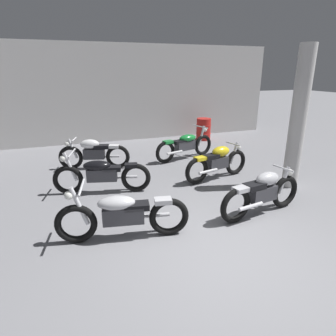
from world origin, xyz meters
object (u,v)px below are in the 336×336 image
object	(u,v)px
support_pillar	(298,119)
motorcycle_left_row_1	(101,174)
motorcycle_left_row_0	(122,214)
motorcycle_right_row_2	(185,145)
motorcycle_left_row_2	(94,153)
motorcycle_right_row_1	(218,162)
oil_drum	(204,129)
motorcycle_right_row_0	(263,192)

from	to	relation	value
support_pillar	motorcycle_left_row_1	bearing A→B (deg)	165.56
motorcycle_left_row_0	motorcycle_right_row_2	distance (m)	4.75
motorcycle_left_row_1	motorcycle_left_row_2	distance (m)	1.81
support_pillar	motorcycle_right_row_1	size ratio (longest dim) A/B	1.64
motorcycle_right_row_2	oil_drum	size ratio (longest dim) A/B	2.49
support_pillar	motorcycle_left_row_0	xyz separation A→B (m)	(-4.25, -0.94, -1.15)
motorcycle_left_row_1	motorcycle_left_row_2	world-z (taller)	motorcycle_left_row_1
motorcycle_left_row_2	oil_drum	world-z (taller)	motorcycle_left_row_2
motorcycle_left_row_1	motorcycle_right_row_2	xyz separation A→B (m)	(2.82, 1.81, 0.00)
support_pillar	motorcycle_right_row_2	size ratio (longest dim) A/B	1.51
motorcycle_right_row_0	motorcycle_right_row_1	bearing A→B (deg)	85.53
motorcycle_left_row_0	motorcycle_right_row_1	distance (m)	3.43
motorcycle_left_row_2	motorcycle_right_row_1	world-z (taller)	same
support_pillar	motorcycle_right_row_1	xyz separation A→B (m)	(-1.42, 1.01, -1.14)
motorcycle_left_row_1	motorcycle_left_row_2	size ratio (longest dim) A/B	1.11
support_pillar	motorcycle_right_row_1	world-z (taller)	support_pillar
motorcycle_left_row_2	motorcycle_right_row_2	world-z (taller)	motorcycle_right_row_2
motorcycle_right_row_2	motorcycle_left_row_0	bearing A→B (deg)	-125.71
motorcycle_right_row_1	oil_drum	xyz separation A→B (m)	(1.67, 4.10, -0.03)
oil_drum	support_pillar	bearing A→B (deg)	-92.78
support_pillar	motorcycle_right_row_0	world-z (taller)	support_pillar
motorcycle_right_row_0	oil_drum	world-z (taller)	motorcycle_right_row_0
motorcycle_left_row_1	oil_drum	bearing A→B (deg)	41.30
motorcycle_left_row_2	motorcycle_right_row_0	xyz separation A→B (m)	(2.69, -3.91, 0.00)
motorcycle_left_row_1	motorcycle_left_row_2	xyz separation A→B (m)	(0.04, 1.81, 0.01)
motorcycle_left_row_1	motorcycle_right_row_1	xyz separation A→B (m)	(2.88, -0.10, 0.01)
support_pillar	motorcycle_left_row_0	world-z (taller)	support_pillar
motorcycle_left_row_1	support_pillar	bearing A→B (deg)	-14.44
oil_drum	motorcycle_left_row_1	bearing A→B (deg)	-138.70
motorcycle_left_row_2	motorcycle_right_row_1	bearing A→B (deg)	-33.90
motorcycle_left_row_0	oil_drum	bearing A→B (deg)	53.33
motorcycle_left_row_1	motorcycle_right_row_0	bearing A→B (deg)	-37.68
motorcycle_right_row_0	oil_drum	bearing A→B (deg)	73.35
motorcycle_left_row_1	motorcycle_right_row_1	world-z (taller)	motorcycle_left_row_1
motorcycle_left_row_2	motorcycle_right_row_1	size ratio (longest dim) A/B	0.99
motorcycle_right_row_0	motorcycle_right_row_2	size ratio (longest dim) A/B	0.93
motorcycle_left_row_0	oil_drum	xyz separation A→B (m)	(4.50, 6.04, -0.03)
support_pillar	oil_drum	xyz separation A→B (m)	(0.25, 5.11, -1.18)
support_pillar	motorcycle_right_row_1	bearing A→B (deg)	144.70
motorcycle_left_row_2	motorcycle_right_row_1	distance (m)	3.42
motorcycle_left_row_2	motorcycle_right_row_2	distance (m)	2.78
motorcycle_left_row_2	motorcycle_left_row_0	bearing A→B (deg)	-89.81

